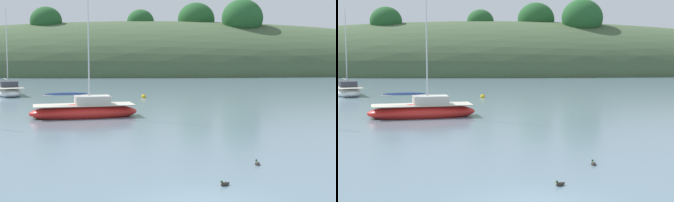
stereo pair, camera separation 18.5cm
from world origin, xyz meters
The scene contains 6 objects.
far_shoreline_hill centered at (0.05, 90.76, 0.10)m, with size 150.00×36.00×25.31m.
sailboat_yellow_far centered at (-15.86, 39.50, 0.44)m, with size 5.30×8.00×9.12m.
sailboat_red_portside centered at (-5.74, 21.01, 0.45)m, with size 7.81×4.06×10.88m.
mooring_buoy_channel centered at (-1.64, 35.83, 0.12)m, with size 0.44×0.44×0.54m.
duck_lone_right centered at (1.10, 2.49, 0.05)m, with size 0.40×0.33×0.24m.
duck_trailing centered at (2.92, 5.62, 0.05)m, with size 0.20×0.43×0.24m.
Camera 2 is at (-1.46, -14.42, 4.55)m, focal length 54.62 mm.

